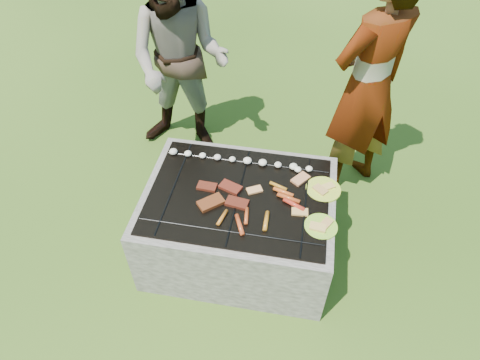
# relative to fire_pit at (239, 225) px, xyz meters

# --- Properties ---
(lawn) EXTENTS (60.00, 60.00, 0.00)m
(lawn) POSITION_rel_fire_pit_xyz_m (0.00, 0.00, -0.28)
(lawn) COLOR #244310
(lawn) RESTS_ON ground
(fire_pit) EXTENTS (1.30, 1.00, 0.62)m
(fire_pit) POSITION_rel_fire_pit_xyz_m (0.00, 0.00, 0.00)
(fire_pit) COLOR gray
(fire_pit) RESTS_ON ground
(mushrooms) EXTENTS (1.05, 0.08, 0.04)m
(mushrooms) POSITION_rel_fire_pit_xyz_m (-0.02, 0.31, 0.35)
(mushrooms) COLOR beige
(mushrooms) RESTS_ON fire_pit
(pork_slabs) EXTENTS (0.38, 0.32, 0.02)m
(pork_slabs) POSITION_rel_fire_pit_xyz_m (-0.11, -0.05, 0.34)
(pork_slabs) COLOR maroon
(pork_slabs) RESTS_ON fire_pit
(sausages) EXTENTS (0.54, 0.49, 0.03)m
(sausages) POSITION_rel_fire_pit_xyz_m (0.21, -0.10, 0.34)
(sausages) COLOR orange
(sausages) RESTS_ON fire_pit
(bread_on_grate) EXTENTS (0.43, 0.41, 0.02)m
(bread_on_grate) POSITION_rel_fire_pit_xyz_m (0.33, 0.09, 0.34)
(bread_on_grate) COLOR #EBC078
(bread_on_grate) RESTS_ON fire_pit
(plate_far) EXTENTS (0.29, 0.29, 0.03)m
(plate_far) POSITION_rel_fire_pit_xyz_m (0.56, 0.15, 0.33)
(plate_far) COLOR yellow
(plate_far) RESTS_ON fire_pit
(plate_near) EXTENTS (0.25, 0.25, 0.03)m
(plate_near) POSITION_rel_fire_pit_xyz_m (0.56, -0.17, 0.33)
(plate_near) COLOR yellow
(plate_near) RESTS_ON fire_pit
(cook) EXTENTS (0.83, 0.80, 1.92)m
(cook) POSITION_rel_fire_pit_xyz_m (0.81, 0.93, 0.68)
(cook) COLOR gray
(cook) RESTS_ON ground
(bystander) EXTENTS (0.91, 0.73, 1.79)m
(bystander) POSITION_rel_fire_pit_xyz_m (-0.71, 1.14, 0.61)
(bystander) COLOR gray
(bystander) RESTS_ON ground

